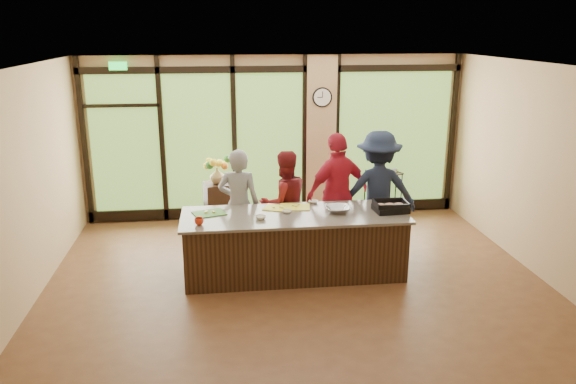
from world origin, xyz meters
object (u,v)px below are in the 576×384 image
object	(u,v)px
island_base	(294,246)
bar_cart	(383,187)
cook_left	(239,205)
flower_stand	(218,208)
cook_right	(378,191)
roasting_pan	(391,209)

from	to	relation	value
island_base	bar_cart	xyz separation A→B (m)	(2.03, 2.45, 0.11)
cook_left	flower_stand	bearing A→B (deg)	-64.00
cook_right	bar_cart	distance (m)	1.76
cook_left	flower_stand	size ratio (longest dim) A/B	1.96
cook_right	bar_cart	bearing A→B (deg)	-104.17
flower_stand	bar_cart	size ratio (longest dim) A/B	0.97
flower_stand	bar_cart	xyz separation A→B (m)	(3.11, 0.54, 0.11)
island_base	flower_stand	world-z (taller)	flower_stand
cook_left	cook_right	distance (m)	2.22
roasting_pan	flower_stand	world-z (taller)	roasting_pan
cook_left	bar_cart	xyz separation A→B (m)	(2.79, 1.76, -0.32)
cook_right	island_base	bearing A→B (deg)	35.53
cook_right	bar_cart	world-z (taller)	cook_right
cook_left	bar_cart	distance (m)	3.31
island_base	flower_stand	distance (m)	2.19
island_base	bar_cart	world-z (taller)	bar_cart
roasting_pan	bar_cart	world-z (taller)	roasting_pan
island_base	roasting_pan	size ratio (longest dim) A/B	6.70
bar_cart	roasting_pan	bearing A→B (deg)	-127.51
cook_right	flower_stand	xyz separation A→B (m)	(-2.53, 1.07, -0.52)
flower_stand	bar_cart	distance (m)	3.16
cook_right	flower_stand	size ratio (longest dim) A/B	2.18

